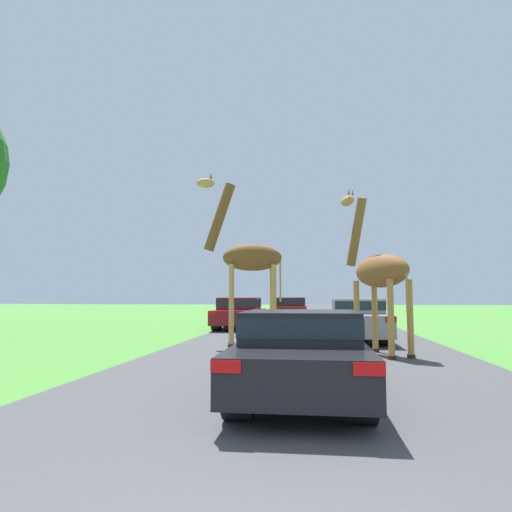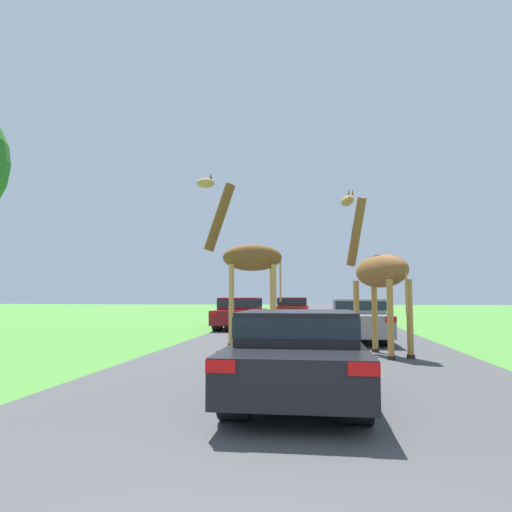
% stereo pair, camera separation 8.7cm
% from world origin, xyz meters
% --- Properties ---
extents(road, '(8.26, 120.00, 0.00)m').
position_xyz_m(road, '(0.00, 30.00, 0.00)').
color(road, '#424244').
rests_on(road, ground).
extents(giraffe_near_road, '(2.69, 0.95, 5.33)m').
position_xyz_m(giraffe_near_road, '(-1.87, 12.05, 2.67)').
color(giraffe_near_road, tan).
rests_on(giraffe_near_road, ground).
extents(giraffe_companion, '(1.78, 2.56, 4.59)m').
position_xyz_m(giraffe_companion, '(1.86, 10.41, 2.15)').
color(giraffe_companion, '#B77F3D').
rests_on(giraffe_companion, ground).
extents(car_lead_maroon, '(1.83, 4.05, 1.29)m').
position_xyz_m(car_lead_maroon, '(-0.03, 5.10, 0.70)').
color(car_lead_maroon, black).
rests_on(car_lead_maroon, ground).
extents(car_queue_right, '(1.92, 4.16, 1.32)m').
position_xyz_m(car_queue_right, '(1.97, 20.44, 0.71)').
color(car_queue_right, silver).
rests_on(car_queue_right, ground).
extents(car_queue_left, '(1.99, 4.55, 1.42)m').
position_xyz_m(car_queue_left, '(-1.23, 27.49, 0.75)').
color(car_queue_left, '#561914').
rests_on(car_queue_left, ground).
extents(car_far_ahead, '(2.00, 4.25, 1.44)m').
position_xyz_m(car_far_ahead, '(-3.24, 19.20, 0.76)').
color(car_far_ahead, maroon).
rests_on(car_far_ahead, ground).
extents(car_verge_right, '(1.76, 4.69, 1.42)m').
position_xyz_m(car_verge_right, '(1.66, 14.17, 0.76)').
color(car_verge_right, gray).
rests_on(car_verge_right, ground).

